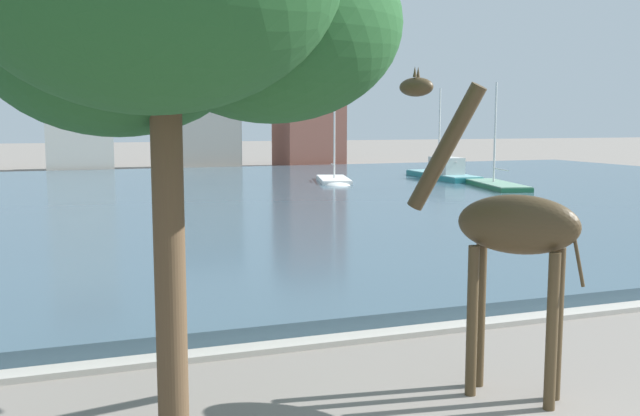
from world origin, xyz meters
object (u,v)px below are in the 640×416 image
Objects in this scene: sailboat_white at (334,183)px; sailboat_teal at (439,175)px; giraffe_statue at (507,230)px; shade_tree at (165,1)px; sailboat_green at (492,187)px.

sailboat_teal is at bearing 6.34° from sailboat_white.
shade_tree is (-5.24, 0.13, 3.25)m from giraffe_statue.
sailboat_white is at bearing 65.61° from shade_tree.
sailboat_green is 10.18m from sailboat_white.
sailboat_teal is at bearing 88.56° from sailboat_green.
giraffe_statue is 0.61× the size of sailboat_white.
sailboat_white is (-8.19, 6.05, 0.01)m from sailboat_green.
sailboat_green is (18.30, 27.94, -2.34)m from giraffe_statue.
giraffe_statue is 0.68× the size of sailboat_green.
shade_tree reaches higher than sailboat_green.
sailboat_teal reaches higher than giraffe_statue.
shade_tree is at bearing 178.62° from giraffe_statue.
giraffe_statue is 6.17m from shade_tree.
sailboat_white is at bearing 73.43° from giraffe_statue.
sailboat_teal is at bearing 62.11° from giraffe_statue.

